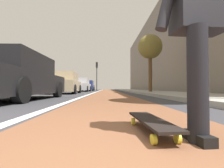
{
  "coord_description": "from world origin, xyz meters",
  "views": [
    {
      "loc": [
        -0.53,
        0.14,
        0.38
      ],
      "look_at": [
        9.87,
        -0.18,
        0.64
      ],
      "focal_mm": 26.45,
      "sensor_mm": 36.0,
      "label": 1
    }
  ],
  "objects_px": {
    "skateboard": "(151,121)",
    "traffic_light": "(97,71)",
    "parked_car_near": "(17,78)",
    "parked_car_far": "(81,85)",
    "skater_person": "(199,18)",
    "parked_car_mid": "(65,84)",
    "street_tree_mid": "(150,48)",
    "parked_car_end": "(87,86)"
  },
  "relations": [
    {
      "from": "street_tree_mid",
      "to": "traffic_light",
      "type": "bearing_deg",
      "value": 22.21
    },
    {
      "from": "skater_person",
      "to": "parked_car_mid",
      "type": "distance_m",
      "value": 10.98
    },
    {
      "from": "skater_person",
      "to": "street_tree_mid",
      "type": "distance_m",
      "value": 11.57
    },
    {
      "from": "parked_car_end",
      "to": "skater_person",
      "type": "bearing_deg",
      "value": -171.03
    },
    {
      "from": "parked_car_mid",
      "to": "traffic_light",
      "type": "height_order",
      "value": "traffic_light"
    },
    {
      "from": "parked_car_near",
      "to": "parked_car_far",
      "type": "relative_size",
      "value": 1.08
    },
    {
      "from": "parked_car_near",
      "to": "traffic_light",
      "type": "xyz_separation_m",
      "value": [
        18.34,
        -1.48,
        2.15
      ]
    },
    {
      "from": "parked_car_end",
      "to": "street_tree_mid",
      "type": "relative_size",
      "value": 0.96
    },
    {
      "from": "skateboard",
      "to": "parked_car_near",
      "type": "xyz_separation_m",
      "value": [
        4.1,
        3.33,
        0.63
      ]
    },
    {
      "from": "skateboard",
      "to": "street_tree_mid",
      "type": "xyz_separation_m",
      "value": [
        10.86,
        -2.88,
        3.35
      ]
    },
    {
      "from": "parked_car_far",
      "to": "traffic_light",
      "type": "distance_m",
      "value": 6.08
    },
    {
      "from": "skateboard",
      "to": "traffic_light",
      "type": "bearing_deg",
      "value": 4.7
    },
    {
      "from": "traffic_light",
      "to": "street_tree_mid",
      "type": "distance_m",
      "value": 12.52
    },
    {
      "from": "skater_person",
      "to": "parked_car_near",
      "type": "xyz_separation_m",
      "value": [
        4.25,
        3.68,
        -0.22
      ]
    },
    {
      "from": "traffic_light",
      "to": "skater_person",
      "type": "bearing_deg",
      "value": -174.46
    },
    {
      "from": "street_tree_mid",
      "to": "skater_person",
      "type": "bearing_deg",
      "value": 167.02
    },
    {
      "from": "parked_car_far",
      "to": "parked_car_end",
      "type": "bearing_deg",
      "value": -0.33
    },
    {
      "from": "skateboard",
      "to": "street_tree_mid",
      "type": "distance_m",
      "value": 11.73
    },
    {
      "from": "parked_car_end",
      "to": "traffic_light",
      "type": "xyz_separation_m",
      "value": [
        -0.12,
        -1.39,
        2.17
      ]
    },
    {
      "from": "parked_car_mid",
      "to": "parked_car_far",
      "type": "xyz_separation_m",
      "value": [
        6.74,
        -0.05,
        0.01
      ]
    },
    {
      "from": "traffic_light",
      "to": "parked_car_mid",
      "type": "bearing_deg",
      "value": 173.13
    },
    {
      "from": "traffic_light",
      "to": "street_tree_mid",
      "type": "bearing_deg",
      "value": -157.79
    },
    {
      "from": "parked_car_end",
      "to": "parked_car_near",
      "type": "bearing_deg",
      "value": 179.71
    },
    {
      "from": "parked_car_far",
      "to": "parked_car_near",
      "type": "bearing_deg",
      "value": 179.73
    },
    {
      "from": "parked_car_mid",
      "to": "parked_car_far",
      "type": "distance_m",
      "value": 6.74
    },
    {
      "from": "street_tree_mid",
      "to": "parked_car_end",
      "type": "bearing_deg",
      "value": 27.62
    },
    {
      "from": "parked_car_near",
      "to": "traffic_light",
      "type": "relative_size",
      "value": 1.11
    },
    {
      "from": "parked_car_far",
      "to": "traffic_light",
      "type": "bearing_deg",
      "value": -14.52
    },
    {
      "from": "skateboard",
      "to": "skater_person",
      "type": "xyz_separation_m",
      "value": [
        -0.15,
        -0.35,
        0.84
      ]
    },
    {
      "from": "parked_car_near",
      "to": "parked_car_mid",
      "type": "bearing_deg",
      "value": -0.1
    },
    {
      "from": "parked_car_mid",
      "to": "parked_car_end",
      "type": "xyz_separation_m",
      "value": [
        12.36,
        -0.08,
        0.0
      ]
    },
    {
      "from": "skateboard",
      "to": "street_tree_mid",
      "type": "bearing_deg",
      "value": -14.86
    },
    {
      "from": "parked_car_far",
      "to": "parked_car_end",
      "type": "xyz_separation_m",
      "value": [
        5.62,
        -0.03,
        -0.01
      ]
    },
    {
      "from": "skater_person",
      "to": "traffic_light",
      "type": "height_order",
      "value": "traffic_light"
    },
    {
      "from": "parked_car_near",
      "to": "skater_person",
      "type": "bearing_deg",
      "value": -139.17
    },
    {
      "from": "skateboard",
      "to": "skater_person",
      "type": "relative_size",
      "value": 0.52
    },
    {
      "from": "parked_car_far",
      "to": "street_tree_mid",
      "type": "xyz_separation_m",
      "value": [
        -6.08,
        -6.15,
        2.74
      ]
    },
    {
      "from": "skateboard",
      "to": "parked_car_end",
      "type": "xyz_separation_m",
      "value": [
        22.56,
        3.24,
        0.61
      ]
    },
    {
      "from": "parked_car_near",
      "to": "parked_car_end",
      "type": "relative_size",
      "value": 1.09
    },
    {
      "from": "skateboard",
      "to": "parked_car_mid",
      "type": "xyz_separation_m",
      "value": [
        10.2,
        3.32,
        0.61
      ]
    },
    {
      "from": "skateboard",
      "to": "parked_car_end",
      "type": "height_order",
      "value": "parked_car_end"
    },
    {
      "from": "skater_person",
      "to": "parked_car_mid",
      "type": "xyz_separation_m",
      "value": [
        10.35,
        3.67,
        -0.24
      ]
    }
  ]
}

